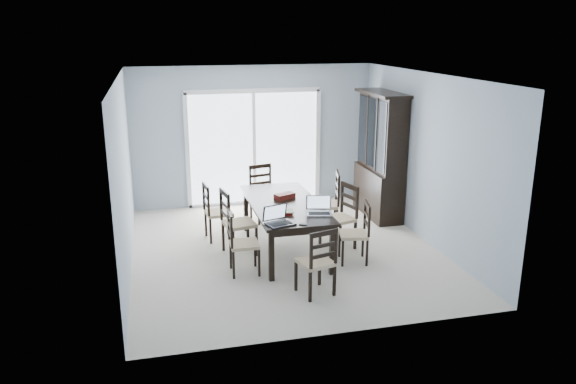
{
  "coord_description": "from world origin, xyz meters",
  "views": [
    {
      "loc": [
        -1.83,
        -7.71,
        3.22
      ],
      "look_at": [
        0.05,
        0.0,
        0.91
      ],
      "focal_mm": 35.0,
      "sensor_mm": 36.0,
      "label": 1
    }
  ],
  "objects_px": {
    "cell_phone": "(303,224)",
    "dining_table": "(285,208)",
    "chair_right_near": "(360,226)",
    "chair_end_near": "(319,255)",
    "chair_right_mid": "(343,209)",
    "chair_end_far": "(263,186)",
    "game_box": "(285,196)",
    "laptop_silver": "(319,210)",
    "chair_right_far": "(330,196)",
    "hot_tub": "(216,166)",
    "chair_left_far": "(213,206)",
    "laptop_dark": "(280,220)",
    "china_hutch": "(380,157)",
    "chair_left_mid": "(233,215)",
    "chair_left_near": "(238,236)"
  },
  "relations": [
    {
      "from": "chair_right_near",
      "to": "chair_right_far",
      "type": "bearing_deg",
      "value": 12.89
    },
    {
      "from": "chair_left_near",
      "to": "chair_end_near",
      "type": "xyz_separation_m",
      "value": [
        0.87,
        -0.92,
        0.01
      ]
    },
    {
      "from": "chair_end_far",
      "to": "laptop_silver",
      "type": "distance_m",
      "value": 2.21
    },
    {
      "from": "game_box",
      "to": "hot_tub",
      "type": "bearing_deg",
      "value": 101.61
    },
    {
      "from": "laptop_silver",
      "to": "cell_phone",
      "type": "relative_size",
      "value": 3.79
    },
    {
      "from": "laptop_silver",
      "to": "chair_left_far",
      "type": "bearing_deg",
      "value": 147.56
    },
    {
      "from": "chair_left_mid",
      "to": "chair_end_near",
      "type": "bearing_deg",
      "value": 18.58
    },
    {
      "from": "laptop_dark",
      "to": "hot_tub",
      "type": "relative_size",
      "value": 0.19
    },
    {
      "from": "chair_left_mid",
      "to": "chair_right_near",
      "type": "height_order",
      "value": "chair_left_mid"
    },
    {
      "from": "chair_right_near",
      "to": "chair_right_far",
      "type": "xyz_separation_m",
      "value": [
        -0.03,
        1.26,
        0.08
      ]
    },
    {
      "from": "chair_right_near",
      "to": "chair_right_mid",
      "type": "relative_size",
      "value": 0.9
    },
    {
      "from": "hot_tub",
      "to": "chair_end_far",
      "type": "bearing_deg",
      "value": -73.3
    },
    {
      "from": "dining_table",
      "to": "chair_end_far",
      "type": "bearing_deg",
      "value": 91.29
    },
    {
      "from": "chair_end_near",
      "to": "chair_left_far",
      "type": "bearing_deg",
      "value": 99.59
    },
    {
      "from": "chair_right_far",
      "to": "hot_tub",
      "type": "bearing_deg",
      "value": 41.09
    },
    {
      "from": "chair_right_far",
      "to": "chair_end_near",
      "type": "bearing_deg",
      "value": 172.16
    },
    {
      "from": "chair_end_far",
      "to": "chair_left_far",
      "type": "bearing_deg",
      "value": 29.02
    },
    {
      "from": "chair_end_near",
      "to": "laptop_silver",
      "type": "xyz_separation_m",
      "value": [
        0.28,
        0.94,
        0.26
      ]
    },
    {
      "from": "dining_table",
      "to": "chair_right_mid",
      "type": "relative_size",
      "value": 1.96
    },
    {
      "from": "chair_right_near",
      "to": "laptop_silver",
      "type": "distance_m",
      "value": 0.66
    },
    {
      "from": "chair_left_near",
      "to": "laptop_dark",
      "type": "xyz_separation_m",
      "value": [
        0.53,
        -0.27,
        0.27
      ]
    },
    {
      "from": "chair_left_near",
      "to": "game_box",
      "type": "relative_size",
      "value": 3.31
    },
    {
      "from": "chair_left_far",
      "to": "laptop_dark",
      "type": "xyz_separation_m",
      "value": [
        0.71,
        -1.64,
        0.25
      ]
    },
    {
      "from": "chair_left_mid",
      "to": "chair_right_mid",
      "type": "relative_size",
      "value": 1.02
    },
    {
      "from": "chair_end_near",
      "to": "cell_phone",
      "type": "height_order",
      "value": "chair_end_near"
    },
    {
      "from": "laptop_silver",
      "to": "cell_phone",
      "type": "bearing_deg",
      "value": -119.35
    },
    {
      "from": "dining_table",
      "to": "chair_left_far",
      "type": "distance_m",
      "value": 1.23
    },
    {
      "from": "china_hutch",
      "to": "cell_phone",
      "type": "distance_m",
      "value": 3.04
    },
    {
      "from": "chair_right_near",
      "to": "hot_tub",
      "type": "distance_m",
      "value": 4.44
    },
    {
      "from": "cell_phone",
      "to": "dining_table",
      "type": "bearing_deg",
      "value": 118.5
    },
    {
      "from": "game_box",
      "to": "laptop_dark",
      "type": "bearing_deg",
      "value": -106.09
    },
    {
      "from": "laptop_dark",
      "to": "game_box",
      "type": "bearing_deg",
      "value": 56.82
    },
    {
      "from": "china_hutch",
      "to": "chair_left_mid",
      "type": "height_order",
      "value": "china_hutch"
    },
    {
      "from": "dining_table",
      "to": "cell_phone",
      "type": "bearing_deg",
      "value": -89.56
    },
    {
      "from": "chair_end_far",
      "to": "game_box",
      "type": "relative_size",
      "value": 3.61
    },
    {
      "from": "chair_end_near",
      "to": "laptop_silver",
      "type": "height_order",
      "value": "chair_end_near"
    },
    {
      "from": "chair_left_near",
      "to": "chair_right_near",
      "type": "xyz_separation_m",
      "value": [
        1.75,
        -0.01,
        -0.0
      ]
    },
    {
      "from": "chair_right_near",
      "to": "game_box",
      "type": "distance_m",
      "value": 1.28
    },
    {
      "from": "laptop_silver",
      "to": "dining_table",
      "type": "bearing_deg",
      "value": 131.05
    },
    {
      "from": "chair_right_far",
      "to": "game_box",
      "type": "height_order",
      "value": "chair_right_far"
    },
    {
      "from": "chair_right_near",
      "to": "chair_end_near",
      "type": "distance_m",
      "value": 1.27
    },
    {
      "from": "chair_left_mid",
      "to": "chair_end_near",
      "type": "relative_size",
      "value": 1.11
    },
    {
      "from": "chair_right_mid",
      "to": "chair_end_near",
      "type": "relative_size",
      "value": 1.08
    },
    {
      "from": "chair_left_near",
      "to": "laptop_silver",
      "type": "bearing_deg",
      "value": 92.38
    },
    {
      "from": "chair_right_near",
      "to": "chair_right_mid",
      "type": "height_order",
      "value": "chair_right_mid"
    },
    {
      "from": "china_hutch",
      "to": "chair_left_far",
      "type": "relative_size",
      "value": 2.08
    },
    {
      "from": "china_hutch",
      "to": "chair_right_far",
      "type": "height_order",
      "value": "china_hutch"
    },
    {
      "from": "chair_left_near",
      "to": "chair_end_near",
      "type": "height_order",
      "value": "chair_end_near"
    },
    {
      "from": "chair_end_near",
      "to": "game_box",
      "type": "xyz_separation_m",
      "value": [
        -0.01,
        1.8,
        0.24
      ]
    },
    {
      "from": "chair_left_far",
      "to": "chair_right_mid",
      "type": "relative_size",
      "value": 0.94
    }
  ]
}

